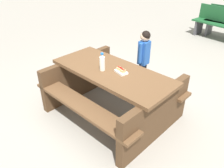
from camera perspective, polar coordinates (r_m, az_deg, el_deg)
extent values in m
plane|color=gray|center=(3.59, 0.00, -7.22)|extent=(30.00, 30.00, 0.00)
cube|color=brown|center=(3.20, 0.00, 3.08)|extent=(1.83, 0.83, 0.05)
cube|color=brown|center=(3.71, 6.01, 1.93)|extent=(1.81, 0.35, 0.04)
cube|color=brown|center=(3.03, -7.38, -5.45)|extent=(1.81, 0.35, 0.04)
cube|color=#4D3520|center=(3.00, 10.90, -8.17)|extent=(0.15, 1.40, 0.70)
cube|color=#4D3520|center=(3.89, -8.31, 1.86)|extent=(0.15, 1.40, 0.70)
cylinder|color=silver|center=(3.15, -2.45, 5.11)|extent=(0.08, 0.08, 0.20)
cone|color=silver|center=(3.10, -2.50, 7.10)|extent=(0.07, 0.07, 0.04)
cylinder|color=blue|center=(3.09, -2.51, 7.59)|extent=(0.04, 0.04, 0.02)
cube|color=white|center=(3.11, 2.30, 3.05)|extent=(0.20, 0.15, 0.03)
cube|color=#D8B272|center=(3.09, 2.31, 3.59)|extent=(0.16, 0.09, 0.04)
cylinder|color=maroon|center=(3.09, 2.32, 3.89)|extent=(0.14, 0.06, 0.03)
ellipsoid|color=maroon|center=(3.08, 2.32, 4.09)|extent=(0.07, 0.04, 0.01)
cylinder|color=#262633|center=(4.10, 7.12, 1.80)|extent=(0.08, 0.08, 0.48)
cylinder|color=#262633|center=(4.18, 7.99, 2.33)|extent=(0.08, 0.08, 0.48)
cube|color=#2659B2|center=(3.94, 8.00, 7.77)|extent=(0.15, 0.16, 0.41)
cylinder|color=#2659B2|center=(3.86, 7.14, 7.63)|extent=(0.06, 0.06, 0.35)
cylinder|color=#2659B2|center=(4.02, 8.86, 8.45)|extent=(0.06, 0.06, 0.35)
sphere|color=beige|center=(3.84, 8.31, 11.69)|extent=(0.16, 0.16, 0.16)
sphere|color=black|center=(3.83, 8.48, 11.93)|extent=(0.15, 0.15, 0.15)
cube|color=#4C4C51|center=(7.47, 23.13, 12.80)|extent=(0.07, 0.36, 0.41)
cube|color=#1E592D|center=(7.08, 25.31, 13.35)|extent=(1.54, 0.63, 0.04)
cube|color=#4C4C51|center=(7.41, 20.84, 13.11)|extent=(0.12, 0.36, 0.41)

